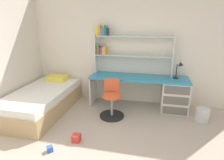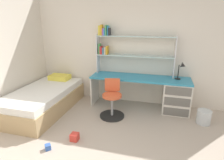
% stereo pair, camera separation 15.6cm
% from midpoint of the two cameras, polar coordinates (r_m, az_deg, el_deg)
% --- Properties ---
extents(room_shell, '(5.59, 6.17, 2.69)m').
position_cam_midpoint_polar(room_shell, '(3.62, -19.62, 7.16)').
color(room_shell, silver).
rests_on(room_shell, ground_plane).
extents(desk, '(2.20, 0.59, 0.73)m').
position_cam_midpoint_polar(desk, '(4.32, 14.78, -3.63)').
color(desk, teal).
rests_on(desk, ground_plane).
extents(bookshelf_hutch, '(1.77, 0.22, 1.12)m').
position_cam_midpoint_polar(bookshelf_hutch, '(4.32, 2.23, 10.32)').
color(bookshelf_hutch, silver).
rests_on(bookshelf_hutch, desk).
extents(desk_lamp, '(0.20, 0.17, 0.38)m').
position_cam_midpoint_polar(desk_lamp, '(4.21, 19.11, 3.61)').
color(desk_lamp, black).
rests_on(desk_lamp, desk).
extents(swivel_chair, '(0.52, 0.52, 0.79)m').
position_cam_midpoint_polar(swivel_chair, '(3.93, -1.21, -6.82)').
color(swivel_chair, black).
rests_on(swivel_chair, ground_plane).
extents(bed_platform, '(1.08, 2.00, 0.62)m').
position_cam_midpoint_polar(bed_platform, '(4.46, -21.57, -5.90)').
color(bed_platform, tan).
rests_on(bed_platform, ground_plane).
extents(waste_bin, '(0.27, 0.27, 0.27)m').
position_cam_midpoint_polar(waste_bin, '(4.18, 24.91, -9.67)').
color(waste_bin, silver).
rests_on(waste_bin, ground_plane).
extents(toy_block_blue_1, '(0.12, 0.12, 0.09)m').
position_cam_midpoint_polar(toy_block_blue_1, '(3.25, -19.85, -19.22)').
color(toy_block_blue_1, '#3860B7').
rests_on(toy_block_blue_1, ground_plane).
extents(toy_block_red_2, '(0.13, 0.13, 0.13)m').
position_cam_midpoint_polar(toy_block_red_2, '(3.34, -12.23, -16.93)').
color(toy_block_red_2, red).
rests_on(toy_block_red_2, ground_plane).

